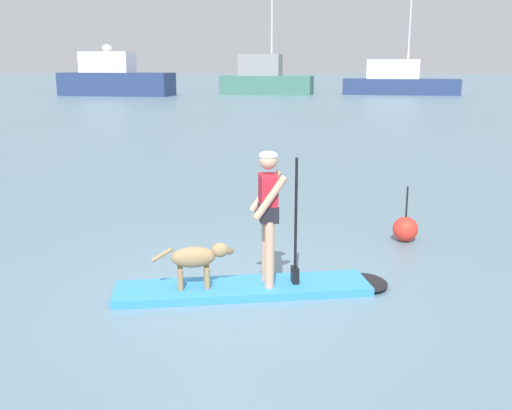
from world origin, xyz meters
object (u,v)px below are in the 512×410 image
at_px(person_paddler, 269,208).
at_px(moored_boat_far_starboard, 115,79).
at_px(marker_buoy, 405,229).
at_px(moored_boat_far_port, 398,81).
at_px(dog, 197,258).
at_px(moored_boat_outer, 265,79).
at_px(paddleboard, 261,288).

relative_size(person_paddler, moored_boat_far_starboard, 0.16).
bearing_deg(marker_buoy, moored_boat_far_port, 86.65).
relative_size(person_paddler, dog, 1.71).
distance_m(moored_boat_far_starboard, moored_boat_outer, 14.36).
xyz_separation_m(paddleboard, moored_boat_far_port, (4.96, 53.69, 1.22)).
bearing_deg(person_paddler, moored_boat_far_port, 84.83).
height_order(dog, moored_boat_far_starboard, moored_boat_far_starboard).
bearing_deg(moored_boat_far_port, person_paddler, -95.17).
distance_m(person_paddler, moored_boat_far_starboard, 51.74).
bearing_deg(marker_buoy, person_paddler, -126.20).
bearing_deg(dog, marker_buoy, 45.94).
xyz_separation_m(dog, marker_buoy, (2.72, 2.81, -0.27)).
height_order(dog, moored_boat_outer, moored_boat_outer).
bearing_deg(dog, moored_boat_outer, 97.79).
height_order(dog, moored_boat_far_port, moored_boat_far_port).
relative_size(paddleboard, moored_boat_far_starboard, 0.33).
xyz_separation_m(moored_boat_outer, moored_boat_far_port, (12.82, 1.96, -0.18)).
distance_m(paddleboard, moored_boat_far_port, 53.93).
distance_m(paddleboard, person_paddler, 1.03).
bearing_deg(dog, person_paddler, 17.18).
bearing_deg(moored_boat_outer, person_paddler, -81.25).
distance_m(moored_boat_far_starboard, marker_buoy, 50.29).
xyz_separation_m(person_paddler, moored_boat_far_starboard, (-21.54, 47.04, 0.46)).
xyz_separation_m(moored_boat_far_starboard, marker_buoy, (23.40, -44.49, -1.33)).
height_order(moored_boat_outer, moored_boat_far_port, moored_boat_far_port).
height_order(paddleboard, dog, dog).
xyz_separation_m(person_paddler, marker_buoy, (1.86, 2.55, -0.87)).
distance_m(paddleboard, marker_buoy, 3.24).
distance_m(dog, marker_buoy, 3.92).
xyz_separation_m(paddleboard, moored_boat_far_starboard, (-21.44, 47.07, 1.49)).
relative_size(moored_boat_far_starboard, moored_boat_outer, 1.17).
bearing_deg(moored_boat_far_starboard, moored_boat_outer, 18.93).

